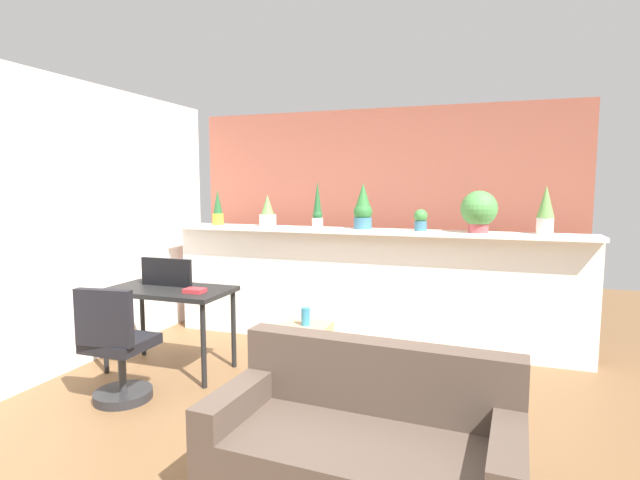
{
  "coord_description": "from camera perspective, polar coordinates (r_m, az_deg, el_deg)",
  "views": [
    {
      "loc": [
        1.19,
        -2.89,
        1.66
      ],
      "look_at": [
        -0.17,
        1.03,
        1.2
      ],
      "focal_mm": 27.75,
      "sensor_mm": 36.0,
      "label": 1
    }
  ],
  "objects": [
    {
      "name": "side_cube_shelf",
      "position": [
        4.24,
        -1.88,
        -13.05
      ],
      "size": [
        0.4,
        0.41,
        0.5
      ],
      "color": "tan",
      "rests_on": "ground"
    },
    {
      "name": "potted_plant_3",
      "position": [
        5.03,
        4.97,
        3.67
      ],
      "size": [
        0.19,
        0.19,
        0.46
      ],
      "color": "#386B84",
      "rests_on": "plant_shelf"
    },
    {
      "name": "potted_plant_1",
      "position": [
        5.37,
        -6.06,
        3.13
      ],
      "size": [
        0.18,
        0.18,
        0.34
      ],
      "color": "silver",
      "rests_on": "plant_shelf"
    },
    {
      "name": "brick_wall_behind",
      "position": [
        5.63,
        6.81,
        2.12
      ],
      "size": [
        4.28,
        0.1,
        2.5
      ],
      "primitive_type": "cube",
      "color": "#9E5442",
      "rests_on": "ground"
    },
    {
      "name": "ground_plane",
      "position": [
        3.53,
        -3.15,
        -21.65
      ],
      "size": [
        12.0,
        12.0,
        0.0
      ],
      "primitive_type": "plane",
      "color": "brown"
    },
    {
      "name": "couch",
      "position": [
        2.79,
        4.97,
        -23.18
      ],
      "size": [
        1.6,
        0.85,
        0.8
      ],
      "color": "brown",
      "rests_on": "ground"
    },
    {
      "name": "potted_plant_4",
      "position": [
        4.88,
        11.53,
        2.31
      ],
      "size": [
        0.13,
        0.13,
        0.21
      ],
      "color": "#386B84",
      "rests_on": "plant_shelf"
    },
    {
      "name": "office_chair",
      "position": [
        4.15,
        -22.38,
        -11.98
      ],
      "size": [
        0.47,
        0.47,
        0.91
      ],
      "color": "#262628",
      "rests_on": "ground"
    },
    {
      "name": "divider_wall",
      "position": [
        5.14,
        5.29,
        -5.71
      ],
      "size": [
        4.28,
        0.16,
        1.18
      ],
      "primitive_type": "cube",
      "color": "white",
      "rests_on": "ground"
    },
    {
      "name": "plant_shelf",
      "position": [
        5.01,
        5.25,
        1.02
      ],
      "size": [
        4.28,
        0.36,
        0.04
      ],
      "primitive_type": "cube",
      "color": "white",
      "rests_on": "divider_wall"
    },
    {
      "name": "potted_plant_0",
      "position": [
        5.63,
        -11.7,
        3.53
      ],
      "size": [
        0.12,
        0.12,
        0.39
      ],
      "color": "gold",
      "rests_on": "plant_shelf"
    },
    {
      "name": "tv_monitor",
      "position": [
        4.69,
        -17.29,
        -3.55
      ],
      "size": [
        0.51,
        0.04,
        0.25
      ],
      "primitive_type": "cube",
      "color": "black",
      "rests_on": "desk"
    },
    {
      "name": "side_wall_left",
      "position": [
        4.87,
        -28.32,
        1.36
      ],
      "size": [
        0.12,
        4.4,
        2.6
      ],
      "primitive_type": "cube",
      "color": "white",
      "rests_on": "ground"
    },
    {
      "name": "book_on_desk",
      "position": [
        4.35,
        -14.25,
        -5.67
      ],
      "size": [
        0.17,
        0.12,
        0.04
      ],
      "primitive_type": "cube",
      "color": "#B22D33",
      "rests_on": "desk"
    },
    {
      "name": "desk",
      "position": [
        4.62,
        -17.0,
        -6.36
      ],
      "size": [
        1.1,
        0.6,
        0.75
      ],
      "color": "black",
      "rests_on": "ground"
    },
    {
      "name": "potted_plant_6",
      "position": [
        4.91,
        24.58,
        3.23
      ],
      "size": [
        0.15,
        0.15,
        0.44
      ],
      "color": "silver",
      "rests_on": "plant_shelf"
    },
    {
      "name": "potted_plant_5",
      "position": [
        4.83,
        17.86,
        3.29
      ],
      "size": [
        0.33,
        0.33,
        0.39
      ],
      "color": "#B7474C",
      "rests_on": "plant_shelf"
    },
    {
      "name": "vase_on_shelf",
      "position": [
        4.14,
        -1.67,
        -8.82
      ],
      "size": [
        0.07,
        0.07,
        0.15
      ],
      "primitive_type": "cylinder",
      "color": "teal",
      "rests_on": "side_cube_shelf"
    },
    {
      "name": "potted_plant_2",
      "position": [
        5.11,
        -0.29,
        3.69
      ],
      "size": [
        0.11,
        0.11,
        0.49
      ],
      "color": "silver",
      "rests_on": "plant_shelf"
    }
  ]
}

